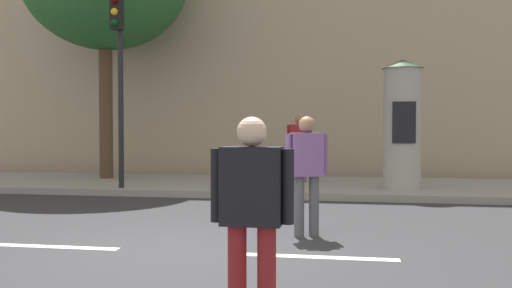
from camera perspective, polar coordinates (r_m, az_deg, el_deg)
The scene contains 9 objects.
ground_plane at distance 7.05m, azimuth -7.64°, elevation -10.82°, with size 80.00×80.00×0.00m, color #2B2B2D.
sidewalk_curb at distance 13.80m, azimuth 1.06°, elevation -4.27°, with size 36.00×4.00×0.15m, color gray.
lane_markings at distance 7.05m, azimuth -7.64°, elevation -10.79°, with size 25.80×0.16×0.01m.
building_backdrop at distance 18.98m, azimuth 3.39°, elevation 12.04°, with size 36.00×5.00×9.81m, color tan.
traffic_light at distance 12.95m, azimuth -13.80°, elevation 8.35°, with size 0.24×0.45×4.27m.
poster_column at distance 12.89m, azimuth 14.64°, elevation 2.05°, with size 0.91×0.91×2.87m.
pedestrian_near_pole at distance 7.86m, azimuth 5.13°, elevation -2.12°, with size 0.57×0.48×1.68m.
pedestrian_tallest at distance 4.15m, azimuth -0.43°, elevation -6.45°, with size 0.62×0.25×1.61m.
pedestrian_in_dark_shirt at distance 13.99m, azimuth 4.42°, elevation 0.14°, with size 0.63×0.24×1.66m.
Camera 1 is at (2.05, -6.57, 1.54)m, focal length 39.37 mm.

